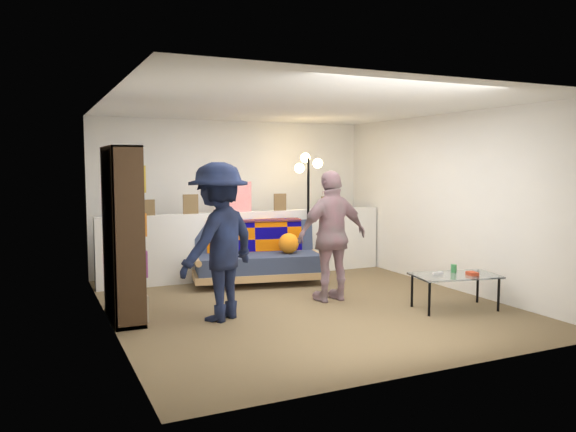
% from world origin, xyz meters
% --- Properties ---
extents(ground, '(5.00, 5.00, 0.00)m').
position_xyz_m(ground, '(0.00, 0.00, 0.00)').
color(ground, brown).
rests_on(ground, ground).
extents(room_shell, '(4.60, 5.05, 2.45)m').
position_xyz_m(room_shell, '(0.00, 0.47, 1.67)').
color(room_shell, silver).
rests_on(room_shell, ground).
extents(half_wall_ledge, '(4.45, 0.15, 1.00)m').
position_xyz_m(half_wall_ledge, '(0.00, 1.80, 0.50)').
color(half_wall_ledge, silver).
rests_on(half_wall_ledge, ground).
extents(ledge_decor, '(2.97, 0.02, 0.45)m').
position_xyz_m(ledge_decor, '(-0.23, 1.78, 1.18)').
color(ledge_decor, brown).
rests_on(ledge_decor, half_wall_ledge).
extents(futon_sofa, '(1.98, 1.20, 0.79)m').
position_xyz_m(futon_sofa, '(-0.02, 1.38, 0.37)').
color(futon_sofa, tan).
rests_on(futon_sofa, ground).
extents(bookshelf, '(0.32, 0.95, 1.90)m').
position_xyz_m(bookshelf, '(-2.08, 0.20, 0.89)').
color(bookshelf, black).
rests_on(bookshelf, ground).
extents(coffee_table, '(1.07, 0.72, 0.51)m').
position_xyz_m(coffee_table, '(1.54, -0.98, 0.38)').
color(coffee_table, black).
rests_on(coffee_table, ground).
extents(floor_lamp, '(0.43, 0.34, 1.88)m').
position_xyz_m(floor_lamp, '(0.92, 1.68, 1.34)').
color(floor_lamp, black).
rests_on(floor_lamp, ground).
extents(person_left, '(1.29, 1.15, 1.73)m').
position_xyz_m(person_left, '(-1.12, -0.24, 0.86)').
color(person_left, black).
rests_on(person_left, ground).
extents(person_right, '(0.98, 0.45, 1.63)m').
position_xyz_m(person_right, '(0.42, -0.00, 0.82)').
color(person_right, '#BF7B8C').
rests_on(person_right, ground).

